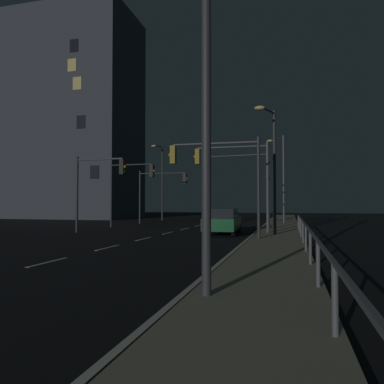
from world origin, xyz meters
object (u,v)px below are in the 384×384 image
object	(u,v)px
traffic_light_overhead_east	(161,186)
traffic_light_mid_left	(130,181)
street_lamp_mid_block	(161,176)
traffic_light_near_right	(234,169)
building_distant	(76,117)
traffic_light_mid_right	(99,178)
street_lamp_far_end	(281,171)
traffic_light_far_center	(217,167)
traffic_light_far_left	(240,174)
street_lamp_corner	(272,158)
car	(223,221)
street_lamp_median	(200,46)

from	to	relation	value
traffic_light_overhead_east	traffic_light_mid_left	bearing A→B (deg)	-96.66
street_lamp_mid_block	traffic_light_near_right	bearing A→B (deg)	-56.88
street_lamp_mid_block	building_distant	size ratio (longest dim) A/B	0.32
traffic_light_mid_right	street_lamp_far_end	size ratio (longest dim) A/B	0.62
traffic_light_near_right	building_distant	world-z (taller)	building_distant
traffic_light_far_center	traffic_light_far_left	world-z (taller)	traffic_light_far_left
traffic_light_mid_left	traffic_light_near_right	xyz separation A→B (m)	(8.69, -4.07, 0.39)
traffic_light_near_right	traffic_light_overhead_east	size ratio (longest dim) A/B	1.11
traffic_light_mid_left	street_lamp_corner	distance (m)	12.24
car	traffic_light_mid_right	bearing A→B (deg)	-173.82
traffic_light_overhead_east	street_lamp_far_end	distance (m)	11.01
traffic_light_mid_right	street_lamp_far_end	distance (m)	17.44
traffic_light_overhead_east	street_lamp_median	size ratio (longest dim) A/B	0.62
traffic_light_mid_right	building_distant	size ratio (longest dim) A/B	0.19
traffic_light_mid_left	traffic_light_far_left	distance (m)	8.58
car	traffic_light_far_left	size ratio (longest dim) A/B	0.83
traffic_light_near_right	street_lamp_far_end	bearing A→B (deg)	78.41
street_lamp_far_end	street_lamp_mid_block	xyz separation A→B (m)	(-12.90, 3.65, 0.03)
traffic_light_far_left	traffic_light_far_center	bearing A→B (deg)	-91.92
street_lamp_mid_block	street_lamp_far_end	bearing A→B (deg)	-15.82
car	street_lamp_far_end	world-z (taller)	street_lamp_far_end
car	traffic_light_mid_right	distance (m)	8.31
traffic_light_far_center	street_lamp_mid_block	xyz separation A→B (m)	(-10.01, 19.65, 1.11)
traffic_light_far_center	building_distant	bearing A→B (deg)	134.31
traffic_light_mid_right	traffic_light_overhead_east	bearing A→B (deg)	87.64
traffic_light_near_right	traffic_light_far_center	bearing A→B (deg)	-95.72
car	street_lamp_mid_block	distance (m)	19.38
traffic_light_mid_right	street_lamp_far_end	world-z (taller)	street_lamp_far_end
traffic_light_mid_right	street_lamp_mid_block	xyz separation A→B (m)	(-1.89, 17.11, 1.41)
street_lamp_far_end	traffic_light_overhead_east	bearing A→B (deg)	-165.38
traffic_light_overhead_east	street_lamp_median	xyz separation A→B (m)	(9.70, -25.30, 1.33)
building_distant	traffic_light_mid_left	bearing A→B (deg)	-46.97
traffic_light_overhead_east	traffic_light_near_right	bearing A→B (deg)	-49.72
car	traffic_light_overhead_east	bearing A→B (deg)	126.86
car	building_distant	distance (m)	33.06
traffic_light_near_right	traffic_light_overhead_east	distance (m)	12.47
traffic_light_mid_left	street_lamp_corner	world-z (taller)	street_lamp_corner
street_lamp_mid_block	street_lamp_corner	size ratio (longest dim) A/B	1.17
car	street_lamp_median	world-z (taller)	street_lamp_median
street_lamp_mid_block	street_lamp_median	distance (m)	33.91
car	traffic_light_far_center	distance (m)	4.50
street_lamp_far_end	traffic_light_near_right	bearing A→B (deg)	-101.59
traffic_light_far_center	car	bearing A→B (deg)	94.92
traffic_light_near_right	street_lamp_mid_block	distance (m)	19.02
traffic_light_far_left	building_distant	size ratio (longest dim) A/B	0.20
car	street_lamp_mid_block	size ratio (longest dim) A/B	0.54
traffic_light_far_center	street_lamp_mid_block	world-z (taller)	street_lamp_mid_block
traffic_light_overhead_east	street_lamp_corner	bearing A→B (deg)	-46.23
traffic_light_far_left	traffic_light_mid_left	bearing A→B (deg)	176.27
traffic_light_overhead_east	street_lamp_far_end	world-z (taller)	street_lamp_far_end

